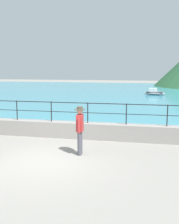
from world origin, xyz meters
TOP-DOWN VIEW (x-y plane):
  - ground_plane at (0.00, 0.00)m, footprint 120.00×120.00m
  - promenade_wall at (0.00, 3.20)m, footprint 20.00×0.56m
  - railing at (0.00, 3.20)m, footprint 18.44×0.04m
  - lake_water at (0.00, 25.84)m, footprint 64.00×44.32m
  - person_walking at (1.04, 0.95)m, footprint 0.38×0.57m
  - boat_2 at (4.22, 23.18)m, footprint 2.42×1.29m

SIDE VIEW (x-z plane):
  - ground_plane at x=0.00m, z-range 0.00..0.00m
  - lake_water at x=0.00m, z-range 0.00..0.06m
  - boat_2 at x=4.22m, z-range -0.05..0.71m
  - promenade_wall at x=0.00m, z-range 0.00..0.70m
  - person_walking at x=1.04m, z-range 0.10..1.85m
  - railing at x=0.00m, z-range 0.87..1.77m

